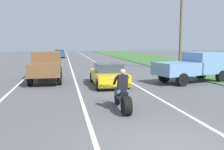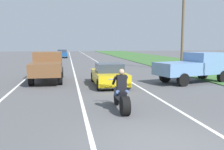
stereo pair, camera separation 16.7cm
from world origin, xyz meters
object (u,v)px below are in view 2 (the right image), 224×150
Objects in this scene: motorcycle_with_rider at (121,96)px; sports_car_yellow at (109,75)px; pickup_truck_left_lane_brown at (47,65)px; pickup_truck_right_shoulder_light_blue at (194,66)px; distant_car_far_ahead at (62,54)px.

motorcycle_with_rider is 5.88m from sports_car_yellow.
sports_car_yellow is 4.52m from pickup_truck_left_lane_brown.
sports_car_yellow is at bearing -31.21° from pickup_truck_left_lane_brown.
motorcycle_with_rider is 8.57m from pickup_truck_right_shoulder_light_blue.
pickup_truck_right_shoulder_light_blue reaches higher than sports_car_yellow.
motorcycle_with_rider is 0.55× the size of distant_car_far_ahead.
motorcycle_with_rider is 36.93m from distant_car_far_ahead.
pickup_truck_right_shoulder_light_blue is at bearing -73.70° from distant_car_far_ahead.
pickup_truck_left_lane_brown is (-3.33, 8.18, 0.51)m from motorcycle_with_rider.
motorcycle_with_rider is at bearing -85.57° from distant_car_far_ahead.
pickup_truck_left_lane_brown is at bearing 166.61° from pickup_truck_right_shoulder_light_blue.
pickup_truck_right_shoulder_light_blue is (6.18, 5.92, 0.51)m from motorcycle_with_rider.
distant_car_far_ahead is (0.48, 28.64, -0.33)m from pickup_truck_left_lane_brown.
pickup_truck_right_shoulder_light_blue reaches higher than distant_car_far_ahead.
pickup_truck_right_shoulder_light_blue is at bearing 43.77° from motorcycle_with_rider.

